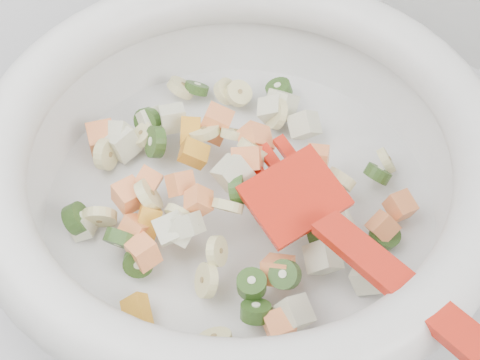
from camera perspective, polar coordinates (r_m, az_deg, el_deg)
The scene contains 1 object.
mixing_bowl at distance 0.57m, azimuth 0.00°, elevation 0.82°, with size 0.50×0.41×0.13m.
Camera 1 is at (0.24, 1.15, 1.41)m, focal length 55.00 mm.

